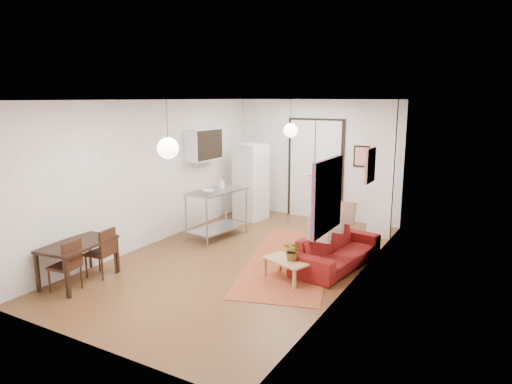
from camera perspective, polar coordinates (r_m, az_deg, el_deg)
The scene contains 27 objects.
floor at distance 8.58m, azimuth -1.63°, elevation -8.32°, with size 7.00×7.00×0.00m, color brown.
ceiling at distance 8.06m, azimuth -1.75°, elevation 11.44°, with size 4.20×7.00×0.02m, color silver.
wall_back at distance 11.30m, azimuth 7.51°, elevation 4.05°, with size 4.20×0.02×2.90m, color silver.
wall_front at distance 5.58m, azimuth -20.61°, elevation -4.54°, with size 4.20×0.02×2.90m, color silver.
wall_left at distance 9.44m, azimuth -12.69°, elevation 2.36°, with size 0.02×7.00×2.90m, color silver.
wall_right at distance 7.36m, azimuth 12.47°, elevation -0.24°, with size 0.02×7.00×2.90m, color silver.
double_doors at distance 11.30m, azimuth 7.39°, elevation 2.77°, with size 1.44×0.06×2.50m, color white.
stub_partition at distance 9.85m, azimuth 15.45°, elevation 2.60°, with size 0.50×0.10×2.90m, color silver.
wall_cabinet at distance 10.43m, azimuth -6.54°, elevation 5.93°, with size 0.35×1.00×0.70m, color white.
painting_popart at distance 6.16m, azimuth 8.91°, elevation -0.50°, with size 0.05×1.00×1.00m, color red.
painting_abstract at distance 8.06m, azimuth 14.08°, elevation 3.24°, with size 0.05×0.50×0.60m, color beige.
poster_back at distance 10.89m, azimuth 13.11°, elevation 4.35°, with size 0.40×0.03×0.50m, color red.
print_left at distance 10.91m, azimuth -5.64°, elevation 6.47°, with size 0.03×0.44×0.54m, color #9E6241.
pendant_back at distance 9.85m, azimuth 4.34°, elevation 7.68°, with size 0.30×0.30×0.80m.
pendant_front at distance 6.47m, azimuth -10.94°, elevation 5.40°, with size 0.30×0.30×0.80m.
kilim_rug at distance 8.54m, azimuth 4.18°, elevation -8.41°, with size 1.43×3.82×0.01m, color #B1502C.
sofa at distance 8.26m, azimuth 10.09°, elevation -7.12°, with size 0.79×2.03×0.59m, color maroon.
coffee_table at distance 7.56m, azimuth 3.89°, elevation -8.75°, with size 0.88×0.67×0.34m.
potted_plant at distance 7.45m, azimuth 4.61°, elevation -7.34°, with size 0.30×0.26×0.34m, color #355A28.
kitchen_counter at distance 9.71m, azimuth -4.90°, elevation -1.74°, with size 0.85×1.42×1.03m.
bowl at distance 9.39m, azimuth -5.97°, elevation 0.10°, with size 0.24×0.24×0.06m, color silver.
soap_bottle at distance 9.84m, azimuth -4.37°, elevation 1.13°, with size 0.10×0.10×0.21m, color teal.
fridge at distance 11.12m, azimuth -0.65°, elevation 1.30°, with size 0.65×0.65×1.86m, color white.
dining_table at distance 7.90m, azimuth -21.37°, elevation -6.42°, with size 0.83×1.28×0.66m.
dining_chair_near at distance 8.12m, azimuth -18.53°, elevation -6.59°, with size 0.44×0.58×0.83m.
dining_chair_far at distance 7.70m, azimuth -22.40°, elevation -7.88°, with size 0.44×0.58×0.83m.
black_side_chair at distance 10.30m, azimuth 9.15°, elevation -2.19°, with size 0.46×0.47×0.84m.
Camera 1 is at (4.16, -6.90, 2.94)m, focal length 32.00 mm.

